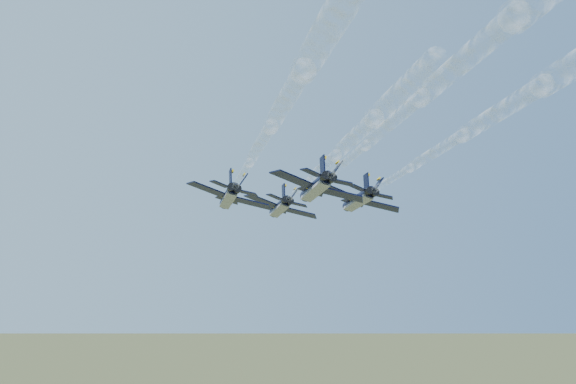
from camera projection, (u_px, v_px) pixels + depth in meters
name	position (u px, v px, depth m)	size (l,w,h in m)	color
jet_lead	(280.00, 207.00, 112.82)	(11.21, 15.55, 4.44)	black
jet_left	(229.00, 197.00, 97.56)	(11.21, 15.55, 4.44)	black
jet_right	(358.00, 200.00, 101.50)	(11.21, 15.55, 4.44)	black
jet_slot	(316.00, 188.00, 87.17)	(11.21, 15.55, 4.44)	black
smoke_trail_lead	(355.00, 165.00, 69.34)	(15.91, 56.54, 2.37)	white
smoke_trail_left	(284.00, 134.00, 54.07)	(15.91, 56.54, 2.37)	white
smoke_trail_right	(506.00, 144.00, 58.02)	(15.91, 56.54, 2.37)	white
smoke_trail_slot	(470.00, 101.00, 43.69)	(15.91, 56.54, 2.37)	white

